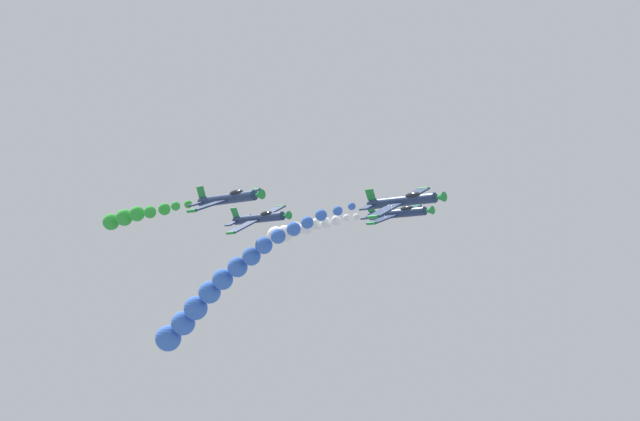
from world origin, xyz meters
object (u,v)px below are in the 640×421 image
airplane_right_inner (228,198)px  airplane_left_outer (259,218)px  airplane_left_inner (398,213)px  airplane_lead (403,201)px

airplane_right_inner → airplane_left_outer: size_ratio=1.00×
airplane_left_inner → airplane_left_outer: (12.68, -12.09, -0.66)m
airplane_left_inner → airplane_left_outer: bearing=-43.7°
airplane_lead → airplane_right_inner: bearing=-44.5°
airplane_lead → airplane_right_inner: 18.78m
airplane_left_inner → airplane_right_inner: 26.25m
airplane_left_inner → airplane_right_inner: size_ratio=1.00×
airplane_right_inner → airplane_lead: bearing=135.5°
airplane_left_inner → airplane_left_outer: airplane_left_inner is taller
airplane_lead → airplane_left_inner: bearing=-137.9°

